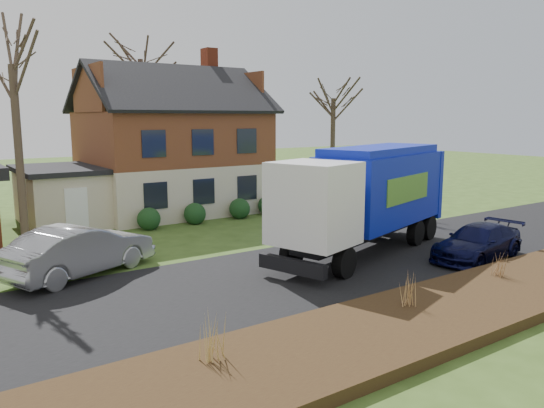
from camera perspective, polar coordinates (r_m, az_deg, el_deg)
ground at (r=18.00m, az=2.25°, el=-7.63°), size 120.00×120.00×0.00m
road at (r=17.99m, az=2.25°, el=-7.60°), size 80.00×7.00×0.02m
mulch_verge at (r=14.31m, az=15.39°, el=-11.89°), size 80.00×3.50×0.30m
main_house at (r=30.11m, az=-11.56°, el=6.83°), size 12.95×8.95×9.26m
garbage_truck at (r=20.80m, az=10.25°, el=1.21°), size 9.90×5.27×4.10m
silver_sedan at (r=18.88m, az=-19.95°, el=-4.70°), size 5.47×3.71×1.71m
navy_wagon at (r=21.19m, az=21.25°, el=-3.87°), size 4.62×2.30×1.29m
tree_front_west at (r=22.11m, az=-26.38°, el=16.00°), size 3.34×3.34×9.92m
tree_front_east at (r=33.12m, az=6.66°, el=13.02°), size 3.28×3.28×9.12m
tree_back at (r=37.54m, az=-14.06°, el=16.70°), size 3.88×3.88×12.28m
grass_clump_west at (r=11.24m, az=-6.36°, el=-13.96°), size 0.39×0.32×1.03m
grass_clump_mid at (r=14.65m, az=14.43°, el=-8.83°), size 0.33×0.27×0.92m
grass_clump_east at (r=18.14m, az=23.17°, el=-5.93°), size 0.33×0.27×0.82m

